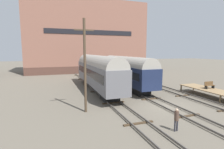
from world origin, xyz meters
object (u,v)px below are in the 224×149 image
person_worker (176,118)px  utility_pole (85,65)px  train_car_grey (97,70)px  train_car_navy (126,70)px  bench (209,85)px

person_worker → utility_pole: 8.97m
train_car_grey → person_worker: 15.34m
train_car_navy → train_car_grey: bearing=-170.7°
person_worker → train_car_navy: bearing=79.5°
train_car_grey → utility_pole: bearing=-111.3°
train_car_navy → utility_pole: 12.89m
bench → person_worker: 12.80m
utility_pole → bench: bearing=2.3°
train_car_navy → utility_pole: (-8.36, -9.66, 1.70)m
utility_pole → person_worker: bearing=-49.0°
bench → utility_pole: (-16.20, -0.65, 3.04)m
train_car_navy → person_worker: train_car_navy is taller
person_worker → bench: bearing=32.6°
train_car_navy → utility_pole: utility_pole is taller
utility_pole → train_car_navy: bearing=49.1°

